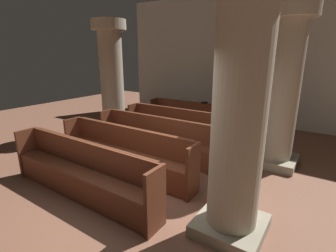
# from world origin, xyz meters

# --- Properties ---
(ground_plane) EXTENTS (19.20, 19.20, 0.00)m
(ground_plane) POSITION_xyz_m (0.00, 0.00, 0.00)
(ground_plane) COLOR brown
(back_wall) EXTENTS (10.00, 0.16, 4.50)m
(back_wall) POSITION_xyz_m (0.00, 6.08, 2.25)
(back_wall) COLOR silver
(back_wall) RESTS_ON ground
(pew_row_0) EXTENTS (3.30, 0.46, 0.97)m
(pew_row_0) POSITION_xyz_m (-0.80, 3.76, 0.52)
(pew_row_0) COLOR brown
(pew_row_0) RESTS_ON ground
(pew_row_1) EXTENTS (3.30, 0.46, 0.97)m
(pew_row_1) POSITION_xyz_m (-0.80, 2.68, 0.52)
(pew_row_1) COLOR brown
(pew_row_1) RESTS_ON ground
(pew_row_2) EXTENTS (3.30, 0.47, 0.97)m
(pew_row_2) POSITION_xyz_m (-0.80, 1.60, 0.52)
(pew_row_2) COLOR brown
(pew_row_2) RESTS_ON ground
(pew_row_3) EXTENTS (3.30, 0.46, 0.97)m
(pew_row_3) POSITION_xyz_m (-0.80, 0.52, 0.52)
(pew_row_3) COLOR brown
(pew_row_3) RESTS_ON ground
(pew_row_4) EXTENTS (3.30, 0.46, 0.97)m
(pew_row_4) POSITION_xyz_m (-0.80, -0.56, 0.52)
(pew_row_4) COLOR brown
(pew_row_4) RESTS_ON ground
(pillar_aisle_side) EXTENTS (1.03, 1.03, 3.41)m
(pillar_aisle_side) POSITION_xyz_m (1.69, 2.78, 1.77)
(pillar_aisle_side) COLOR #9F967E
(pillar_aisle_side) RESTS_ON ground
(pillar_far_side) EXTENTS (1.03, 1.03, 3.41)m
(pillar_far_side) POSITION_xyz_m (-3.25, 2.64, 1.77)
(pillar_far_side) COLOR #9F967E
(pillar_far_side) RESTS_ON ground
(pillar_aisle_rear) EXTENTS (0.99, 0.99, 3.41)m
(pillar_aisle_rear) POSITION_xyz_m (1.69, 0.01, 1.77)
(pillar_aisle_rear) COLOR #9F967E
(pillar_aisle_rear) RESTS_ON ground
(lectern) EXTENTS (0.48, 0.45, 1.08)m
(lectern) POSITION_xyz_m (-0.42, 4.90, 0.45)
(lectern) COLOR brown
(lectern) RESTS_ON ground
(hymn_book) EXTENTS (0.15, 0.19, 0.04)m
(hymn_book) POSITION_xyz_m (-0.66, 3.95, 0.99)
(hymn_book) COLOR black
(hymn_book) RESTS_ON pew_row_0
(kneeler_box_blue) EXTENTS (0.44, 0.30, 0.26)m
(kneeler_box_blue) POSITION_xyz_m (0.98, 2.30, 0.13)
(kneeler_box_blue) COLOR navy
(kneeler_box_blue) RESTS_ON ground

